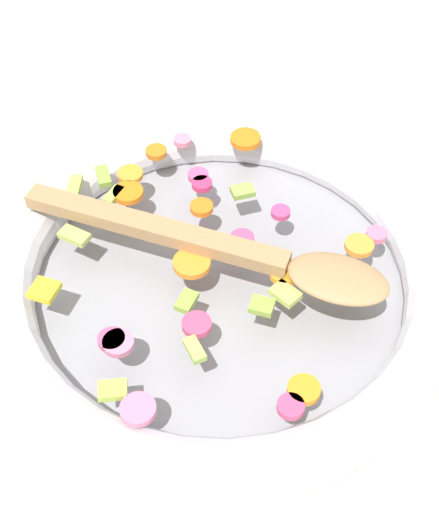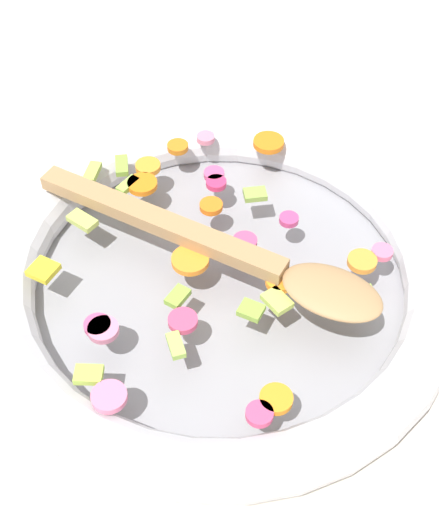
{
  "view_description": "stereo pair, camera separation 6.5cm",
  "coord_description": "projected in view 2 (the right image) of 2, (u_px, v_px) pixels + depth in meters",
  "views": [
    {
      "loc": [
        -0.39,
        0.18,
        0.54
      ],
      "look_at": [
        0.0,
        0.0,
        0.05
      ],
      "focal_mm": 50.0,
      "sensor_mm": 36.0,
      "label": 1
    },
    {
      "loc": [
        -0.42,
        0.12,
        0.54
      ],
      "look_at": [
        0.0,
        0.0,
        0.05
      ],
      "focal_mm": 50.0,
      "sensor_mm": 36.0,
      "label": 2
    }
  ],
  "objects": [
    {
      "name": "ground_plane",
      "position": [
        220.0,
        290.0,
        0.69
      ],
      "size": [
        4.0,
        4.0,
        0.0
      ],
      "primitive_type": "plane",
      "color": "beige"
    },
    {
      "name": "skillet",
      "position": [
        220.0,
        276.0,
        0.67
      ],
      "size": [
        0.44,
        0.44,
        0.05
      ],
      "color": "gray",
      "rests_on": "ground_plane"
    },
    {
      "name": "wooden_spoon",
      "position": [
        237.0,
        253.0,
        0.64
      ],
      "size": [
        0.27,
        0.27,
        0.01
      ],
      "color": "#A87F51",
      "rests_on": "chopped_vegetables"
    },
    {
      "name": "chopped_vegetables",
      "position": [
        201.0,
        248.0,
        0.65
      ],
      "size": [
        0.36,
        0.33,
        0.01
      ],
      "color": "orange",
      "rests_on": "skillet"
    }
  ]
}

